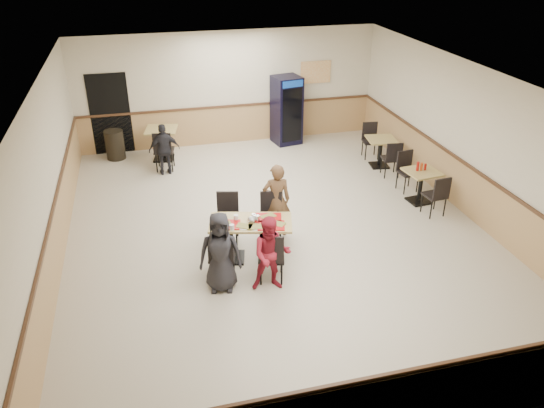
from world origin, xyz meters
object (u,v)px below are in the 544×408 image
object	(u,v)px
side_table_near	(421,181)
back_table	(162,139)
lone_diner	(164,149)
side_table_far	(381,148)
trash_bin	(115,145)
main_table	(251,234)
pepsi_cooler	(287,110)
diner_woman_right	(271,254)
diner_woman_left	(220,252)
diner_man_opposite	(276,200)

from	to	relation	value
side_table_near	back_table	world-z (taller)	back_table
lone_diner	side_table_far	distance (m)	5.25
trash_bin	main_table	bearing A→B (deg)	-66.26
side_table_near	pepsi_cooler	xyz separation A→B (m)	(-1.82, 4.17, 0.43)
diner_woman_right	trash_bin	world-z (taller)	diner_woman_right
diner_woman_left	main_table	bearing A→B (deg)	59.05
main_table	back_table	world-z (taller)	back_table
side_table_far	back_table	size ratio (longest dim) A/B	0.85
lone_diner	side_table_near	bearing A→B (deg)	147.93
side_table_near	pepsi_cooler	distance (m)	4.57
diner_man_opposite	side_table_far	bearing A→B (deg)	-136.88
diner_man_opposite	side_table_far	distance (m)	4.20
diner_woman_right	side_table_far	world-z (taller)	diner_woman_right
side_table_far	pepsi_cooler	world-z (taller)	pepsi_cooler
diner_woman_left	back_table	world-z (taller)	diner_woman_left
diner_woman_left	diner_woman_right	distance (m)	0.82
diner_woman_left	side_table_far	bearing A→B (deg)	51.92
back_table	trash_bin	bearing A→B (deg)	163.51
lone_diner	side_table_far	xyz separation A→B (m)	(5.18, -0.85, -0.14)
diner_woman_right	trash_bin	size ratio (longest dim) A/B	1.76
diner_woman_right	back_table	size ratio (longest dim) A/B	1.47
back_table	trash_bin	world-z (taller)	back_table
diner_man_opposite	side_table_far	size ratio (longest dim) A/B	1.92
main_table	diner_woman_right	distance (m)	0.95
main_table	side_table_near	world-z (taller)	main_table
diner_woman_left	trash_bin	bearing A→B (deg)	116.69
diner_woman_left	pepsi_cooler	xyz separation A→B (m)	(2.84, 6.19, 0.22)
side_table_far	trash_bin	xyz separation A→B (m)	(-6.36, 2.13, -0.11)
diner_woman_left	back_table	bearing A→B (deg)	106.37
main_table	diner_woman_right	world-z (taller)	diner_woman_right
side_table_near	side_table_far	bearing A→B (deg)	90.58
main_table	diner_woman_left	bearing A→B (deg)	-117.90
diner_man_opposite	lone_diner	world-z (taller)	diner_man_opposite
back_table	main_table	bearing A→B (deg)	-76.68
diner_woman_right	diner_man_opposite	world-z (taller)	diner_man_opposite
diner_man_opposite	lone_diner	xyz separation A→B (m)	(-1.86, 3.41, -0.11)
diner_woman_left	pepsi_cooler	size ratio (longest dim) A/B	0.76
main_table	diner_man_opposite	world-z (taller)	diner_man_opposite
diner_man_opposite	lone_diner	bearing A→B (deg)	-55.87
lone_diner	back_table	size ratio (longest dim) A/B	1.40
trash_bin	pepsi_cooler	bearing A→B (deg)	0.54
diner_woman_left	trash_bin	xyz separation A→B (m)	(-1.72, 6.15, -0.32)
diner_woman_right	diner_woman_left	bearing A→B (deg)	175.51
diner_man_opposite	back_table	size ratio (longest dim) A/B	1.64
diner_woman_right	trash_bin	distance (m)	6.83
back_table	side_table_near	bearing A→B (deg)	-35.99
main_table	diner_woman_right	bearing A→B (deg)	-67.62
lone_diner	side_table_far	world-z (taller)	lone_diner
main_table	pepsi_cooler	xyz separation A→B (m)	(2.18, 5.46, 0.41)
lone_diner	trash_bin	distance (m)	1.76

